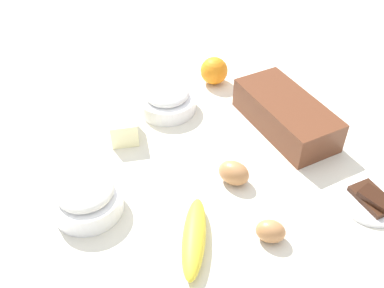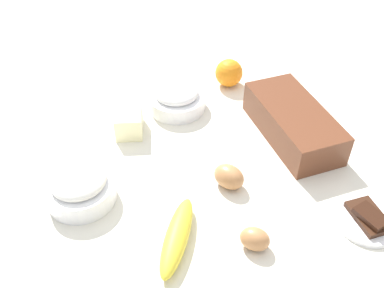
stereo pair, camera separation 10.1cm
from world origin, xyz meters
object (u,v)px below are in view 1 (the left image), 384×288
flour_bowl (86,198)px  sugar_bowl (167,100)px  egg_beside_bowl (234,173)px  banana (194,237)px  chocolate_plate (372,201)px  orange_fruit (214,71)px  egg_near_butter (271,231)px  loaf_pan (285,113)px  butter_block (123,126)px

flour_bowl → sugar_bowl: flour_bowl is taller
egg_beside_bowl → flour_bowl: bearing=-100.8°
banana → chocolate_plate: bearing=79.6°
banana → orange_fruit: orange_fruit is taller
sugar_bowl → egg_beside_bowl: (0.30, 0.03, -0.01)m
sugar_bowl → egg_near_butter: (0.47, 0.01, -0.01)m
loaf_pan → sugar_bowl: (-0.19, -0.23, -0.01)m
sugar_bowl → egg_beside_bowl: size_ratio=2.13×
butter_block → loaf_pan: bearing=69.6°
chocolate_plate → egg_near_butter: bearing=-94.2°
sugar_bowl → egg_near_butter: bearing=1.7°
flour_bowl → egg_near_butter: 0.37m
banana → egg_beside_bowl: (-0.11, 0.15, 0.01)m
sugar_bowl → egg_beside_bowl: 0.30m
banana → egg_near_butter: (0.05, 0.14, 0.00)m
loaf_pan → chocolate_plate: 0.29m
butter_block → chocolate_plate: bearing=42.3°
loaf_pan → egg_near_butter: loaf_pan is taller
loaf_pan → sugar_bowl: bearing=-131.3°
orange_fruit → butter_block: bearing=-69.6°
loaf_pan → banana: size_ratio=1.50×
flour_bowl → sugar_bowl: (-0.24, 0.28, -0.00)m
egg_near_butter → butter_block: bearing=-159.8°
butter_block → chocolate_plate: size_ratio=0.69×
orange_fruit → egg_near_butter: orange_fruit is taller
banana → orange_fruit: 0.56m
flour_bowl → egg_beside_bowl: 0.31m
sugar_bowl → orange_fruit: 0.18m
orange_fruit → butter_block: size_ratio=0.85×
sugar_bowl → banana: sugar_bowl is taller
loaf_pan → orange_fruit: bearing=-167.5°
butter_block → chocolate_plate: 0.58m
orange_fruit → chocolate_plate: (0.54, 0.08, -0.03)m
loaf_pan → egg_beside_bowl: size_ratio=4.07×
sugar_bowl → egg_beside_bowl: sugar_bowl is taller
flour_bowl → egg_near_butter: size_ratio=2.50×
banana → orange_fruit: (-0.47, 0.29, 0.02)m
loaf_pan → sugar_bowl: loaf_pan is taller
butter_block → egg_near_butter: size_ratio=1.56×
orange_fruit → chocolate_plate: size_ratio=0.59×
flour_bowl → banana: flour_bowl is taller
egg_beside_bowl → loaf_pan: bearing=118.1°
loaf_pan → butter_block: loaf_pan is taller
egg_near_butter → banana: bearing=-110.6°
loaf_pan → egg_beside_bowl: (0.11, -0.21, -0.02)m
flour_bowl → orange_fruit: bearing=124.1°
flour_bowl → butter_block: 0.24m
loaf_pan → orange_fruit: 0.26m
sugar_bowl → chocolate_plate: bearing=27.6°
sugar_bowl → butter_block: size_ratio=1.65×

